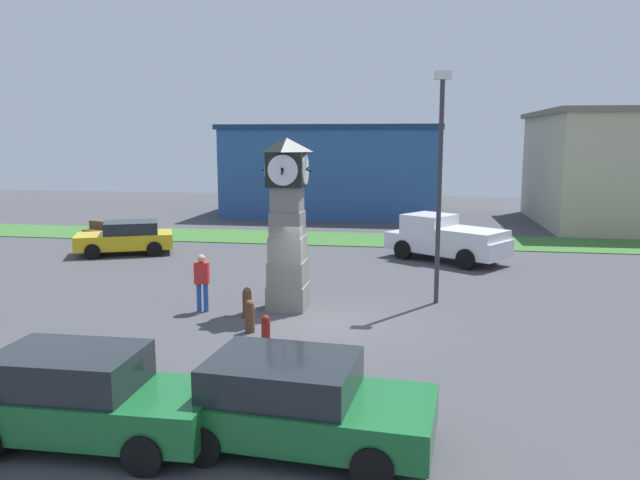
# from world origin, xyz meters

# --- Properties ---
(ground_plane) EXTENTS (77.56, 77.56, 0.00)m
(ground_plane) POSITION_xyz_m (0.00, 0.00, 0.00)
(ground_plane) COLOR #424247
(clock_tower) EXTENTS (1.45, 1.36, 4.97)m
(clock_tower) POSITION_xyz_m (-1.26, 1.32, 2.47)
(clock_tower) COLOR gray
(clock_tower) RESTS_ON ground_plane
(bollard_near_tower) EXTENTS (0.26, 0.26, 0.86)m
(bollard_near_tower) POSITION_xyz_m (-2.18, 0.21, 0.43)
(bollard_near_tower) COLOR brown
(bollard_near_tower) RESTS_ON ground_plane
(bollard_mid_row) EXTENTS (0.25, 0.25, 0.86)m
(bollard_mid_row) POSITION_xyz_m (-1.74, -1.09, 0.43)
(bollard_mid_row) COLOR brown
(bollard_mid_row) RESTS_ON ground_plane
(bollard_far_row) EXTENTS (0.21, 0.21, 0.89)m
(bollard_far_row) POSITION_xyz_m (-0.95, -2.49, 0.45)
(bollard_far_row) COLOR maroon
(bollard_far_row) RESTS_ON ground_plane
(car_near_tower) EXTENTS (4.18, 1.88, 1.56)m
(car_near_tower) POSITION_xyz_m (-2.80, -7.25, 0.79)
(car_near_tower) COLOR #19602D
(car_near_tower) RESTS_ON ground_plane
(car_by_building) EXTENTS (4.38, 2.36, 1.47)m
(car_by_building) POSITION_xyz_m (0.65, -6.79, 0.75)
(car_by_building) COLOR #19602D
(car_by_building) RESTS_ON ground_plane
(car_far_lot) EXTENTS (4.42, 3.32, 1.41)m
(car_far_lot) POSITION_xyz_m (-10.03, 8.76, 0.73)
(car_far_lot) COLOR gold
(car_far_lot) RESTS_ON ground_plane
(pickup_truck) EXTENTS (5.15, 4.38, 1.85)m
(pickup_truck) POSITION_xyz_m (3.56, 9.44, 0.93)
(pickup_truck) COLOR silver
(pickup_truck) RESTS_ON ground_plane
(bench) EXTENTS (1.69, 1.03, 0.90)m
(bench) POSITION_xyz_m (-13.16, 12.06, 0.52)
(bench) COLOR brown
(bench) RESTS_ON ground_plane
(pedestrian_near_bench) EXTENTS (0.42, 0.28, 1.68)m
(pedestrian_near_bench) POSITION_xyz_m (-3.62, 0.57, 0.96)
(pedestrian_near_bench) COLOR #264CA5
(pedestrian_near_bench) RESTS_ON ground_plane
(street_lamp_near_road) EXTENTS (0.50, 0.24, 6.86)m
(street_lamp_near_road) POSITION_xyz_m (3.06, 2.67, 3.94)
(street_lamp_near_road) COLOR #333338
(street_lamp_near_road) RESTS_ON ground_plane
(warehouse_blue_far) EXTENTS (13.80, 7.86, 5.79)m
(warehouse_blue_far) POSITION_xyz_m (-3.20, 24.43, 2.90)
(warehouse_blue_far) COLOR #2D5193
(warehouse_blue_far) RESTS_ON ground_plane
(grass_verge_far) EXTENTS (46.53, 4.14, 0.04)m
(grass_verge_far) POSITION_xyz_m (0.50, 14.22, 0.02)
(grass_verge_far) COLOR #386B2D
(grass_verge_far) RESTS_ON ground_plane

